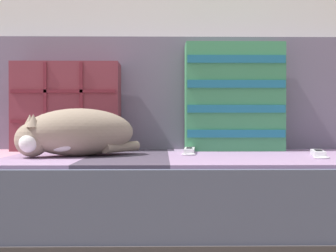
% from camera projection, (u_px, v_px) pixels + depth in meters
% --- Properties ---
extents(couch, '(1.98, 0.82, 0.37)m').
position_uv_depth(couch, '(130.00, 207.00, 1.48)').
color(couch, '#3D3838').
rests_on(couch, ground_plane).
extents(sofa_backrest, '(1.94, 0.14, 0.47)m').
position_uv_depth(sofa_backrest, '(136.00, 94.00, 1.81)').
color(sofa_backrest, slate).
rests_on(sofa_backrest, couch).
extents(throw_pillow_quilted, '(0.41, 0.14, 0.35)m').
position_uv_depth(throw_pillow_quilted, '(67.00, 107.00, 1.66)').
color(throw_pillow_quilted, brown).
rests_on(throw_pillow_quilted, couch).
extents(throw_pillow_striped, '(0.38, 0.14, 0.42)m').
position_uv_depth(throw_pillow_striped, '(234.00, 97.00, 1.67)').
color(throw_pillow_striped, '#3D8956').
rests_on(throw_pillow_striped, couch).
extents(sleeping_cat, '(0.42, 0.34, 0.16)m').
position_uv_depth(sleeping_cat, '(75.00, 133.00, 1.39)').
color(sleeping_cat, gray).
rests_on(sleeping_cat, couch).
extents(game_remote_near, '(0.06, 0.20, 0.02)m').
position_uv_depth(game_remote_near, '(189.00, 151.00, 1.53)').
color(game_remote_near, white).
rests_on(game_remote_near, couch).
extents(game_remote_far, '(0.09, 0.21, 0.02)m').
position_uv_depth(game_remote_far, '(318.00, 153.00, 1.40)').
color(game_remote_far, white).
rests_on(game_remote_far, couch).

